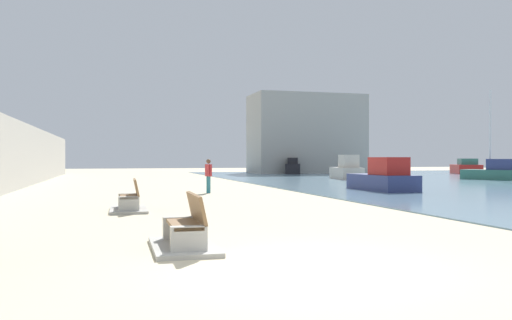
{
  "coord_description": "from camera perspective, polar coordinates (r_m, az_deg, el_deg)",
  "views": [
    {
      "loc": [
        -2.6,
        -7.16,
        1.61
      ],
      "look_at": [
        3.6,
        14.91,
        1.54
      ],
      "focal_mm": 36.49,
      "sensor_mm": 36.0,
      "label": 1
    }
  ],
  "objects": [
    {
      "name": "harbor_building",
      "position": [
        57.09,
        5.53,
        2.83
      ],
      "size": [
        12.0,
        6.0,
        8.5
      ],
      "primitive_type": "cube",
      "color": "#9E9E99",
      "rests_on": "ground"
    },
    {
      "name": "boat_far_right",
      "position": [
        57.0,
        22.04,
        -0.81
      ],
      "size": [
        3.78,
        4.75,
        1.56
      ],
      "color": "red",
      "rests_on": "water_bay"
    },
    {
      "name": "boat_mid_bay",
      "position": [
        42.08,
        24.74,
        -1.16
      ],
      "size": [
        3.54,
        4.5,
        6.72
      ],
      "color": "#337060",
      "rests_on": "water_bay"
    },
    {
      "name": "ground_plane",
      "position": [
        25.35,
        -9.78,
        -3.47
      ],
      "size": [
        120.0,
        120.0,
        0.0
      ],
      "primitive_type": "plane",
      "color": "beige"
    },
    {
      "name": "bench_far",
      "position": [
        16.38,
        -13.7,
        -4.65
      ],
      "size": [
        1.14,
        2.12,
        0.98
      ],
      "color": "#ADAAA3",
      "rests_on": "ground"
    },
    {
      "name": "bench_near",
      "position": [
        9.42,
        -7.79,
        -8.22
      ],
      "size": [
        1.13,
        2.11,
        0.98
      ],
      "color": "#ADAAA3",
      "rests_on": "ground"
    },
    {
      "name": "boat_distant",
      "position": [
        40.28,
        9.94,
        -1.1
      ],
      "size": [
        2.26,
        4.22,
        1.84
      ],
      "color": "beige",
      "rests_on": "water_bay"
    },
    {
      "name": "boat_nearest",
      "position": [
        26.38,
        13.81,
        -1.95
      ],
      "size": [
        1.85,
        4.19,
        1.63
      ],
      "color": "navy",
      "rests_on": "water_bay"
    },
    {
      "name": "person_walking",
      "position": [
        24.14,
        -5.23,
        -1.48
      ],
      "size": [
        0.29,
        0.5,
        1.58
      ],
      "color": "teal",
      "rests_on": "ground"
    },
    {
      "name": "boat_far_left",
      "position": [
        53.13,
        4.05,
        -0.83
      ],
      "size": [
        2.86,
        4.63,
        1.64
      ],
      "color": "black",
      "rests_on": "water_bay"
    }
  ]
}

